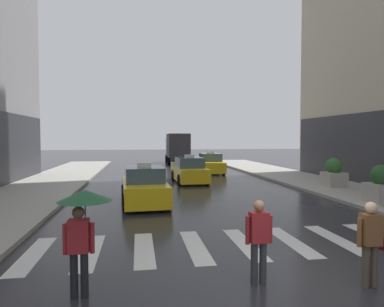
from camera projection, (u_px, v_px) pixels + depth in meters
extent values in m
plane|color=#26262B|center=(296.00, 295.00, 6.09)|extent=(160.00, 160.00, 0.00)
cube|color=silver|center=(33.00, 255.00, 8.19)|extent=(0.50, 2.80, 0.01)
cube|color=silver|center=(90.00, 252.00, 8.40)|extent=(0.50, 2.80, 0.01)
cube|color=silver|center=(144.00, 249.00, 8.62)|extent=(0.50, 2.80, 0.01)
cube|color=silver|center=(196.00, 246.00, 8.84)|extent=(0.50, 2.80, 0.01)
cube|color=silver|center=(245.00, 244.00, 9.05)|extent=(0.50, 2.80, 0.01)
cube|color=silver|center=(291.00, 241.00, 9.27)|extent=(0.50, 2.80, 0.01)
cube|color=silver|center=(336.00, 239.00, 9.48)|extent=(0.50, 2.80, 0.01)
cube|color=silver|center=(378.00, 237.00, 9.70)|extent=(0.50, 2.80, 0.01)
cube|color=yellow|center=(144.00, 191.00, 14.65)|extent=(2.06, 4.60, 0.84)
cube|color=#384C5B|center=(144.00, 174.00, 14.52)|extent=(1.72, 2.19, 0.64)
cube|color=silver|center=(144.00, 165.00, 14.50)|extent=(0.61, 0.27, 0.18)
cylinder|color=black|center=(124.00, 192.00, 15.79)|extent=(0.26, 0.67, 0.66)
cylinder|color=black|center=(160.00, 191.00, 16.17)|extent=(0.26, 0.67, 0.66)
cylinder|color=black|center=(125.00, 202.00, 13.16)|extent=(0.26, 0.67, 0.66)
cylinder|color=black|center=(168.00, 201.00, 13.53)|extent=(0.26, 0.67, 0.66)
cube|color=#F2EAB2|center=(128.00, 183.00, 16.73)|extent=(0.20, 0.05, 0.14)
cube|color=#F2EAB2|center=(153.00, 183.00, 17.00)|extent=(0.20, 0.05, 0.14)
cube|color=yellow|center=(189.00, 173.00, 21.84)|extent=(1.97, 4.57, 0.84)
cube|color=#384C5B|center=(189.00, 162.00, 21.71)|extent=(1.68, 2.16, 0.64)
cube|color=silver|center=(189.00, 156.00, 21.69)|extent=(0.61, 0.26, 0.18)
cylinder|color=black|center=(173.00, 175.00, 23.00)|extent=(0.25, 0.67, 0.66)
cylinder|color=black|center=(198.00, 174.00, 23.34)|extent=(0.25, 0.67, 0.66)
cylinder|color=black|center=(180.00, 180.00, 20.36)|extent=(0.25, 0.67, 0.66)
cylinder|color=black|center=(207.00, 179.00, 20.70)|extent=(0.25, 0.67, 0.66)
cube|color=#F2EAB2|center=(175.00, 170.00, 23.94)|extent=(0.20, 0.05, 0.14)
cube|color=#F2EAB2|center=(192.00, 169.00, 24.18)|extent=(0.20, 0.05, 0.14)
cube|color=yellow|center=(210.00, 166.00, 27.60)|extent=(2.01, 4.58, 0.84)
cube|color=#384C5B|center=(210.00, 157.00, 27.47)|extent=(1.70, 2.17, 0.64)
cube|color=silver|center=(210.00, 152.00, 27.45)|extent=(0.61, 0.27, 0.18)
cylinder|color=black|center=(198.00, 168.00, 28.86)|extent=(0.25, 0.67, 0.66)
cylinder|color=black|center=(217.00, 167.00, 29.05)|extent=(0.25, 0.67, 0.66)
cylinder|color=black|center=(202.00, 171.00, 26.18)|extent=(0.25, 0.67, 0.66)
cylinder|color=black|center=(224.00, 170.00, 26.37)|extent=(0.25, 0.67, 0.66)
cube|color=#F2EAB2|center=(199.00, 164.00, 29.78)|extent=(0.20, 0.05, 0.14)
cube|color=#F2EAB2|center=(213.00, 163.00, 29.92)|extent=(0.20, 0.05, 0.14)
cube|color=#2D2D2D|center=(177.00, 158.00, 37.17)|extent=(1.96, 6.64, 0.40)
cube|color=silver|center=(175.00, 146.00, 40.38)|extent=(2.14, 1.85, 2.10)
cube|color=#384C5B|center=(174.00, 143.00, 41.28)|extent=(1.89, 0.09, 0.95)
cube|color=#2D2D33|center=(178.00, 145.00, 36.22)|extent=(2.32, 4.85, 2.50)
cylinder|color=black|center=(167.00, 158.00, 40.11)|extent=(0.30, 0.91, 0.90)
cylinder|color=black|center=(183.00, 158.00, 40.38)|extent=(0.30, 0.91, 0.90)
cylinder|color=black|center=(169.00, 161.00, 35.62)|extent=(0.30, 0.91, 0.90)
cylinder|color=black|center=(188.00, 161.00, 35.89)|extent=(0.30, 0.91, 0.90)
cylinder|color=black|center=(74.00, 275.00, 5.97)|extent=(0.14, 0.14, 0.82)
cylinder|color=black|center=(84.00, 275.00, 6.00)|extent=(0.14, 0.14, 0.82)
cube|color=maroon|center=(79.00, 236.00, 5.95)|extent=(0.36, 0.24, 0.60)
sphere|color=brown|center=(78.00, 212.00, 5.93)|extent=(0.22, 0.22, 0.22)
cylinder|color=maroon|center=(65.00, 239.00, 5.92)|extent=(0.09, 0.09, 0.55)
cylinder|color=maroon|center=(92.00, 238.00, 5.99)|extent=(0.09, 0.09, 0.55)
cylinder|color=#4C4C4C|center=(85.00, 219.00, 5.96)|extent=(0.02, 0.02, 1.00)
cone|color=#19512D|center=(85.00, 196.00, 5.94)|extent=(0.96, 0.96, 0.20)
cylinder|color=#473D33|center=(365.00, 266.00, 6.39)|extent=(0.14, 0.14, 0.82)
cylinder|color=#473D33|center=(374.00, 266.00, 6.42)|extent=(0.14, 0.14, 0.82)
cube|color=brown|center=(371.00, 229.00, 6.37)|extent=(0.36, 0.24, 0.60)
sphere|color=beige|center=(371.00, 208.00, 6.35)|extent=(0.22, 0.22, 0.22)
cylinder|color=brown|center=(360.00, 232.00, 6.34)|extent=(0.09, 0.09, 0.55)
cylinder|color=brown|center=(381.00, 231.00, 6.41)|extent=(0.09, 0.09, 0.55)
cube|color=maroon|center=(383.00, 243.00, 6.43)|extent=(0.10, 0.20, 0.28)
cylinder|color=#333338|center=(254.00, 263.00, 6.55)|extent=(0.14, 0.14, 0.82)
cylinder|color=#333338|center=(263.00, 263.00, 6.58)|extent=(0.14, 0.14, 0.82)
cube|color=maroon|center=(259.00, 227.00, 6.53)|extent=(0.36, 0.24, 0.60)
sphere|color=#9E7051|center=(259.00, 206.00, 6.51)|extent=(0.22, 0.22, 0.22)
cylinder|color=maroon|center=(248.00, 230.00, 6.50)|extent=(0.09, 0.09, 0.55)
cylinder|color=maroon|center=(270.00, 229.00, 6.57)|extent=(0.09, 0.09, 0.55)
cube|color=#A8A399|center=(381.00, 193.00, 14.10)|extent=(1.10, 1.10, 0.80)
sphere|color=#285628|center=(382.00, 175.00, 14.06)|extent=(0.90, 0.90, 0.90)
cube|color=#A8A399|center=(334.00, 179.00, 18.79)|extent=(1.10, 1.10, 0.80)
sphere|color=#33662D|center=(334.00, 166.00, 18.75)|extent=(0.90, 0.90, 0.90)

